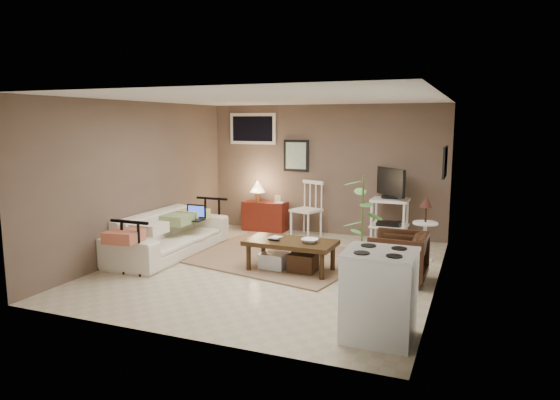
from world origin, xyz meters
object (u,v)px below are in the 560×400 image
at_px(coffee_table, 290,253).
at_px(sofa, 169,227).
at_px(red_console, 264,213).
at_px(stove, 379,295).
at_px(side_table, 425,221).
at_px(tv_stand, 390,204).
at_px(potted_plant, 362,234).
at_px(armchair, 398,254).
at_px(spindle_chair, 307,210).

height_order(coffee_table, sofa, sofa).
distance_m(red_console, stove, 5.04).
xyz_separation_m(sofa, stove, (3.66, -1.87, -0.01)).
relative_size(coffee_table, side_table, 1.28).
xyz_separation_m(coffee_table, tv_stand, (1.01, 2.16, 0.43)).
bearing_deg(tv_stand, potted_plant, -86.73).
distance_m(red_console, side_table, 3.30).
bearing_deg(side_table, armchair, -101.17).
height_order(red_console, stove, red_console).
bearing_deg(armchair, tv_stand, -165.90).
relative_size(coffee_table, tv_stand, 0.97).
relative_size(coffee_table, red_console, 1.30).
distance_m(spindle_chair, tv_stand, 1.54).
xyz_separation_m(spindle_chair, stove, (2.08, -3.94, -0.04)).
height_order(coffee_table, tv_stand, tv_stand).
distance_m(red_console, armchair, 3.63).
xyz_separation_m(tv_stand, stove, (0.56, -3.88, -0.25)).
bearing_deg(armchair, potted_plant, -16.90).
height_order(potted_plant, stove, potted_plant).
xyz_separation_m(coffee_table, armchair, (1.47, 0.14, 0.10)).
height_order(coffee_table, armchair, armchair).
bearing_deg(sofa, side_table, -73.59).
xyz_separation_m(spindle_chair, side_table, (2.20, -0.96, 0.14)).
relative_size(coffee_table, potted_plant, 0.84).
bearing_deg(stove, side_table, 87.68).
xyz_separation_m(coffee_table, red_console, (-1.42, 2.34, 0.07)).
bearing_deg(tv_stand, side_table, -52.76).
xyz_separation_m(potted_plant, stove, (0.39, -0.97, -0.36)).
height_order(side_table, armchair, side_table).
bearing_deg(sofa, coffee_table, -94.01).
xyz_separation_m(coffee_table, spindle_chair, (-0.51, 2.22, 0.21)).
xyz_separation_m(sofa, side_table, (3.78, 1.11, 0.17)).
bearing_deg(coffee_table, red_console, 121.21).
bearing_deg(coffee_table, potted_plant, -32.76).
xyz_separation_m(sofa, potted_plant, (3.27, -0.90, 0.35)).
height_order(tv_stand, stove, tv_stand).
bearing_deg(spindle_chair, tv_stand, -2.23).
bearing_deg(potted_plant, spindle_chair, 119.55).
relative_size(sofa, stove, 2.59).
xyz_separation_m(sofa, red_console, (0.67, 2.19, -0.11)).
bearing_deg(red_console, potted_plant, -50.05).
bearing_deg(spindle_chair, potted_plant, -60.45).
height_order(red_console, spindle_chair, spindle_chair).
height_order(side_table, potted_plant, potted_plant).
relative_size(tv_stand, side_table, 1.32).
bearing_deg(spindle_chair, sofa, -127.38).
relative_size(potted_plant, stove, 1.71).
distance_m(potted_plant, stove, 1.10).
bearing_deg(stove, red_console, 126.32).
distance_m(side_table, potted_plant, 2.09).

